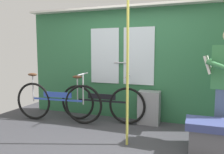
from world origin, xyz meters
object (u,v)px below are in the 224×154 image
object	(u,v)px
trash_bin_by_wall	(149,107)
bench_seat_corner	(214,137)
bicycle_leaning_behind	(57,102)
bicycle_near_door	(101,103)
handrail_pole	(127,70)

from	to	relation	value
trash_bin_by_wall	bench_seat_corner	size ratio (longest dim) A/B	0.87
bicycle_leaning_behind	trash_bin_by_wall	xyz separation A→B (m)	(1.67, 0.48, -0.08)
bicycle_near_door	trash_bin_by_wall	size ratio (longest dim) A/B	2.76
trash_bin_by_wall	handrail_pole	bearing A→B (deg)	-95.85
trash_bin_by_wall	handrail_pole	world-z (taller)	handrail_pole
trash_bin_by_wall	handrail_pole	distance (m)	1.32
bicycle_leaning_behind	handrail_pole	size ratio (longest dim) A/B	0.83
bicycle_near_door	bicycle_leaning_behind	distance (m)	0.84
trash_bin_by_wall	bench_seat_corner	world-z (taller)	trash_bin_by_wall
bicycle_leaning_behind	bench_seat_corner	world-z (taller)	bicycle_leaning_behind
bicycle_leaning_behind	handrail_pole	world-z (taller)	handrail_pole
bicycle_near_door	handrail_pole	world-z (taller)	handrail_pole
handrail_pole	bench_seat_corner	size ratio (longest dim) A/B	3.08
bicycle_leaning_behind	handrail_pole	bearing A→B (deg)	-25.15
handrail_pole	bench_seat_corner	bearing A→B (deg)	3.74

